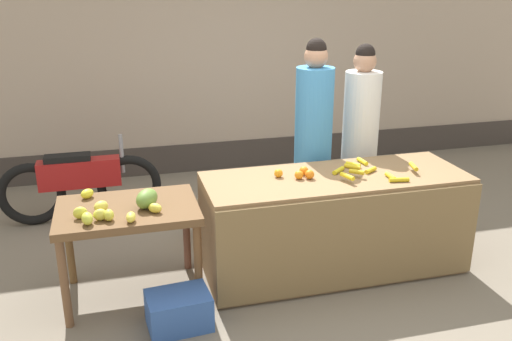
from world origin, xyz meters
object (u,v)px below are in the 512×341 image
parked_motorcycle (81,183)px  produce_sack (211,213)px  produce_crate (179,310)px  vendor_woman_blue_shirt (313,142)px  vendor_woman_white_shirt (360,139)px

parked_motorcycle → produce_sack: size_ratio=3.18×
produce_crate → vendor_woman_blue_shirt: bearing=39.1°
vendor_woman_blue_shirt → parked_motorcycle: (-2.12, 0.95, -0.54)m
vendor_woman_blue_shirt → parked_motorcycle: vendor_woman_blue_shirt is taller
parked_motorcycle → produce_crate: size_ratio=3.64×
vendor_woman_blue_shirt → produce_sack: 1.18m
vendor_woman_blue_shirt → vendor_woman_white_shirt: size_ratio=1.04×
vendor_woman_white_shirt → produce_crate: 2.42m
vendor_woman_blue_shirt → produce_sack: (-0.93, 0.19, -0.69)m
parked_motorcycle → produce_sack: 1.42m
produce_crate → parked_motorcycle: bearing=108.7°
vendor_woman_white_shirt → produce_sack: bearing=176.3°
vendor_woman_white_shirt → produce_sack: vendor_woman_white_shirt is taller
vendor_woman_blue_shirt → produce_crate: 1.99m
vendor_woman_blue_shirt → parked_motorcycle: bearing=155.9°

